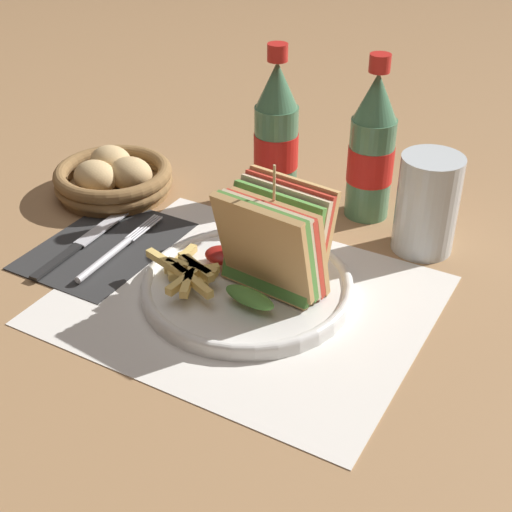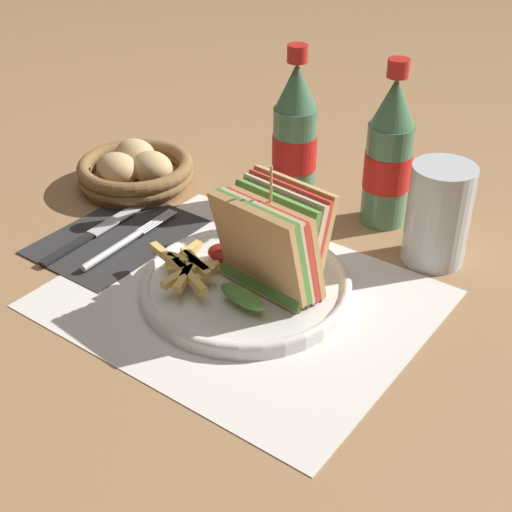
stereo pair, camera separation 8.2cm
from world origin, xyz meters
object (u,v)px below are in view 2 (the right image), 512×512
(glass_near, at_px, (437,220))
(bread_basket, at_px, (136,170))
(plate_main, at_px, (246,285))
(knife, at_px, (101,228))
(club_sandwich, at_px, (271,244))
(coke_bottle_near, at_px, (295,138))
(fork, at_px, (122,244))
(coke_bottle_far, at_px, (389,156))

(glass_near, height_order, bread_basket, glass_near)
(plate_main, bearing_deg, knife, -178.98)
(plate_main, relative_size, club_sandwich, 1.60)
(knife, relative_size, coke_bottle_near, 0.96)
(knife, xyz_separation_m, coke_bottle_near, (0.15, 0.22, 0.09))
(fork, distance_m, coke_bottle_far, 0.36)
(plate_main, bearing_deg, glass_near, 53.72)
(knife, bearing_deg, plate_main, -1.58)
(club_sandwich, relative_size, coke_bottle_near, 0.69)
(fork, bearing_deg, glass_near, 30.56)
(knife, height_order, coke_bottle_near, coke_bottle_near)
(bread_basket, bearing_deg, fork, -51.65)
(club_sandwich, distance_m, coke_bottle_near, 0.24)
(knife, bearing_deg, coke_bottle_far, 38.50)
(glass_near, bearing_deg, coke_bottle_far, 153.12)
(plate_main, bearing_deg, bread_basket, 157.73)
(plate_main, distance_m, fork, 0.18)
(fork, bearing_deg, knife, 162.62)
(coke_bottle_near, distance_m, glass_near, 0.23)
(club_sandwich, relative_size, fork, 0.90)
(fork, xyz_separation_m, coke_bottle_near, (0.10, 0.24, 0.09))
(club_sandwich, xyz_separation_m, bread_basket, (-0.32, 0.11, -0.05))
(club_sandwich, xyz_separation_m, knife, (-0.27, -0.01, -0.07))
(club_sandwich, xyz_separation_m, coke_bottle_near, (-0.11, 0.21, 0.02))
(glass_near, bearing_deg, knife, -152.27)
(coke_bottle_far, relative_size, bread_basket, 1.31)
(knife, distance_m, bread_basket, 0.14)
(coke_bottle_near, bearing_deg, fork, -113.11)
(club_sandwich, relative_size, knife, 0.72)
(fork, height_order, coke_bottle_far, coke_bottle_far)
(knife, distance_m, coke_bottle_near, 0.29)
(bread_basket, bearing_deg, plate_main, -22.27)
(plate_main, bearing_deg, fork, -174.36)
(coke_bottle_near, distance_m, coke_bottle_far, 0.13)
(coke_bottle_far, relative_size, glass_near, 1.76)
(coke_bottle_far, xyz_separation_m, bread_basket, (-0.34, -0.12, -0.07))
(fork, relative_size, knife, 0.81)
(plate_main, relative_size, coke_bottle_far, 1.10)
(fork, bearing_deg, coke_bottle_far, 45.93)
(club_sandwich, bearing_deg, fork, -173.04)
(bread_basket, bearing_deg, coke_bottle_far, 19.99)
(knife, bearing_deg, bread_basket, 111.85)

